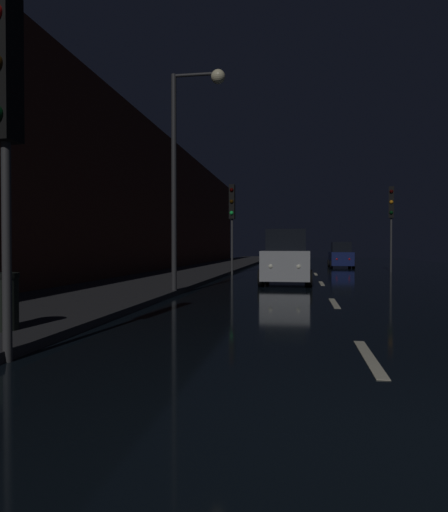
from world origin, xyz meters
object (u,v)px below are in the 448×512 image
object	(u,v)px
trash_bin_curbside	(2,301)
car_approaching_headlights	(286,259)
traffic_light_far_left	(232,209)
car_distant_taillights	(341,256)
traffic_light_far_right	(391,210)
traffic_light_near_left	(4,96)
streetlamp_overhead	(189,146)

from	to	relation	value
trash_bin_curbside	car_approaching_headlights	xyz separation A→B (m)	(4.26, 12.49, 0.40)
traffic_light_far_left	car_approaching_headlights	bearing A→B (deg)	27.10
trash_bin_curbside	car_distant_taillights	bearing A→B (deg)	74.56
car_distant_taillights	traffic_light_far_right	bearing A→B (deg)	-156.65
traffic_light_near_left	car_distant_taillights	xyz separation A→B (m)	(6.82, 29.76, -2.59)
car_approaching_headlights	trash_bin_curbside	bearing A→B (deg)	-18.84
car_approaching_headlights	car_distant_taillights	xyz separation A→B (m)	(3.57, 15.88, -0.16)
traffic_light_near_left	streetlamp_overhead	size ratio (longest dim) A/B	0.69
traffic_light_far_left	traffic_light_near_left	world-z (taller)	traffic_light_far_left
traffic_light_far_left	trash_bin_curbside	xyz separation A→B (m)	(-1.12, -18.76, -3.00)
streetlamp_overhead	car_approaching_headlights	xyz separation A→B (m)	(2.87, 5.21, -3.61)
traffic_light_near_left	streetlamp_overhead	world-z (taller)	streetlamp_overhead
traffic_light_near_left	traffic_light_far_right	world-z (taller)	traffic_light_far_right
traffic_light_far_right	car_approaching_headlights	size ratio (longest dim) A/B	1.17
traffic_light_far_right	streetlamp_overhead	xyz separation A→B (m)	(-8.91, -15.38, 0.84)
traffic_light_far_right	streetlamp_overhead	distance (m)	17.79
streetlamp_overhead	traffic_light_far_right	bearing A→B (deg)	59.90
traffic_light_far_right	trash_bin_curbside	xyz separation A→B (m)	(-10.30, -22.65, -3.16)
car_approaching_headlights	car_distant_taillights	bearing A→B (deg)	167.31
traffic_light_far_right	traffic_light_far_left	bearing A→B (deg)	-55.86
traffic_light_far_left	traffic_light_near_left	bearing A→B (deg)	0.20
traffic_light_near_left	car_approaching_headlights	bearing A→B (deg)	172.70
traffic_light_far_right	car_distant_taillights	distance (m)	6.88
car_approaching_headlights	car_distant_taillights	distance (m)	16.28
traffic_light_near_left	streetlamp_overhead	bearing A→B (deg)	-176.60
traffic_light_far_left	traffic_light_far_right	distance (m)	9.98
streetlamp_overhead	trash_bin_curbside	xyz separation A→B (m)	(-1.39, -7.28, -4.01)
trash_bin_curbside	car_distant_taillights	xyz separation A→B (m)	(7.84, 28.37, 0.24)
traffic_light_near_left	trash_bin_curbside	xyz separation A→B (m)	(-1.02, 1.39, -2.83)
traffic_light_near_left	trash_bin_curbside	bearing A→B (deg)	-137.88
traffic_light_far_right	car_approaching_headlights	world-z (taller)	traffic_light_far_right
car_distant_taillights	traffic_light_near_left	bearing A→B (deg)	167.10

